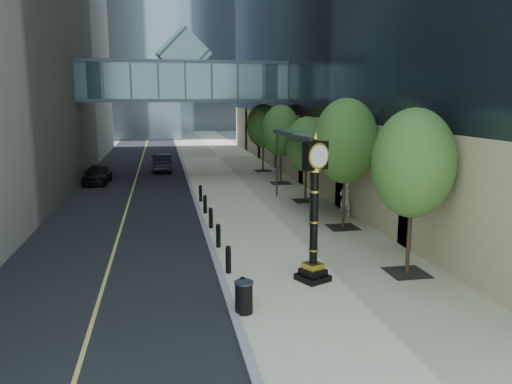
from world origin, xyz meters
The scene contains 13 objects.
ground centered at (0.00, 0.00, 0.00)m, with size 320.00×320.00×0.00m, color gray.
road centered at (-7.00, 40.00, 0.01)m, with size 8.00×180.00×0.02m, color black.
sidewalk centered at (1.00, 40.00, 0.03)m, with size 8.00×180.00×0.06m, color beige.
curb centered at (-3.00, 40.00, 0.04)m, with size 0.25×180.00×0.07m, color gray.
skywalk centered at (-3.00, 28.00, 7.71)m, with size 17.00×4.20×5.80m.
entrance_canopy centered at (3.48, 14.00, 4.19)m, with size 3.00×8.00×4.38m.
bollard_row centered at (-2.70, 9.00, 0.51)m, with size 0.20×16.20×0.90m.
street_trees centered at (3.60, 15.40, 3.96)m, with size 3.02×28.82×6.20m.
street_clock centered at (0.06, 2.92, 2.23)m, with size 1.24×1.24×4.99m.
trash_bin centered at (-2.70, 0.76, 0.51)m, with size 0.52×0.52×0.90m, color black.
pedestrian centered at (4.50, 11.65, 1.02)m, with size 0.70×0.46×1.91m, color beige.
car_near centered at (-9.67, 25.18, 0.73)m, with size 1.67×4.15×1.41m, color black.
car_far centered at (-4.97, 30.81, 0.76)m, with size 1.56×4.48×1.48m, color black.
Camera 1 is at (-4.89, -12.75, 6.24)m, focal length 35.00 mm.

